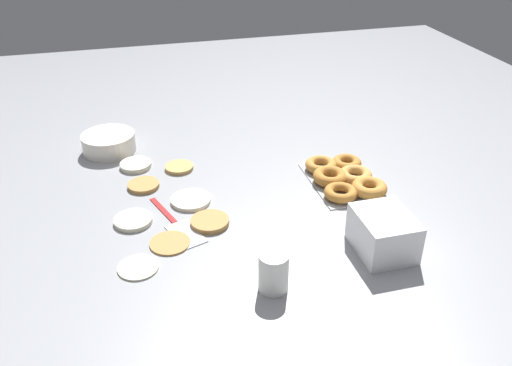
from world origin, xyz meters
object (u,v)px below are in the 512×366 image
object	(u,v)px
pancake_5	(191,200)
donut_tray	(344,177)
spatula	(181,228)
pancake_7	(136,165)
pancake_3	(210,222)
pancake_6	(138,267)
pancake_2	(133,220)
pancake_4	(179,167)
pancake_0	(170,242)
container_stack	(383,233)
pancake_1	(144,185)
batter_bowl	(109,143)
paper_cup	(274,272)

from	to	relation	value
pancake_5	donut_tray	world-z (taller)	donut_tray
spatula	pancake_7	bearing A→B (deg)	174.34
pancake_3	spatula	xyz separation A→B (m)	(-0.00, 0.07, -0.00)
pancake_6	pancake_7	size ratio (longest dim) A/B	1.00
pancake_2	pancake_4	world-z (taller)	same
pancake_0	container_stack	world-z (taller)	container_stack
pancake_1	container_stack	xyz separation A→B (m)	(-0.43, -0.50, 0.04)
pancake_0	batter_bowl	size ratio (longest dim) A/B	0.59
pancake_7	spatula	world-z (taller)	pancake_7
pancake_7	paper_cup	size ratio (longest dim) A/B	1.04
pancake_2	container_stack	xyz separation A→B (m)	(-0.26, -0.54, 0.04)
pancake_6	container_stack	size ratio (longest dim) A/B	0.62
pancake_5	pancake_7	bearing A→B (deg)	28.48
pancake_5	paper_cup	xyz separation A→B (m)	(-0.38, -0.11, 0.04)
pancake_0	paper_cup	world-z (taller)	paper_cup
pancake_4	pancake_7	size ratio (longest dim) A/B	0.91
pancake_1	pancake_4	distance (m)	0.13
pancake_0	pancake_1	xyz separation A→B (m)	(0.28, 0.04, 0.00)
donut_tray	container_stack	distance (m)	0.31
donut_tray	batter_bowl	xyz separation A→B (m)	(0.37, 0.62, 0.01)
pancake_0	pancake_1	world-z (taller)	pancake_1
donut_tray	paper_cup	distance (m)	0.48
pancake_5	pancake_3	bearing A→B (deg)	-165.64
pancake_2	pancake_6	xyz separation A→B (m)	(-0.18, 0.00, -0.00)
pancake_0	paper_cup	distance (m)	0.28
batter_bowl	spatula	xyz separation A→B (m)	(-0.47, -0.15, -0.03)
pancake_4	pancake_5	xyz separation A→B (m)	(-0.19, -0.00, -0.00)
pancake_0	paper_cup	bearing A→B (deg)	-138.10
pancake_2	pancake_0	bearing A→B (deg)	-145.95
container_stack	paper_cup	distance (m)	0.28
pancake_4	donut_tray	xyz separation A→B (m)	(-0.20, -0.43, 0.01)
pancake_1	batter_bowl	size ratio (longest dim) A/B	0.53
pancake_0	pancake_2	bearing A→B (deg)	34.05
pancake_1	pancake_6	xyz separation A→B (m)	(-0.35, 0.04, -0.00)
pancake_2	pancake_7	bearing A→B (deg)	-5.42
pancake_5	pancake_7	distance (m)	0.26
batter_bowl	container_stack	bearing A→B (deg)	-139.20
pancake_2	pancake_7	size ratio (longest dim) A/B	1.05
pancake_0	spatula	world-z (taller)	pancake_0
paper_cup	spatula	bearing A→B (deg)	30.57
batter_bowl	container_stack	world-z (taller)	container_stack
donut_tray	batter_bowl	distance (m)	0.72
donut_tray	spatula	distance (m)	0.48
pancake_2	paper_cup	xyz separation A→B (m)	(-0.32, -0.26, 0.04)
batter_bowl	paper_cup	xyz separation A→B (m)	(-0.73, -0.31, 0.02)
pancake_1	pancake_7	world-z (taller)	pancake_7
pancake_5	paper_cup	size ratio (longest dim) A/B	1.20
pancake_2	pancake_1	bearing A→B (deg)	-13.39
pancake_1	pancake_6	world-z (taller)	pancake_1
pancake_4	container_stack	xyz separation A→B (m)	(-0.50, -0.39, 0.04)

